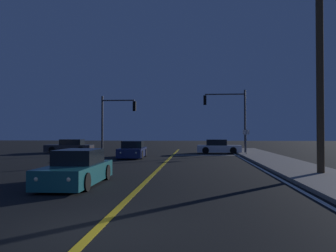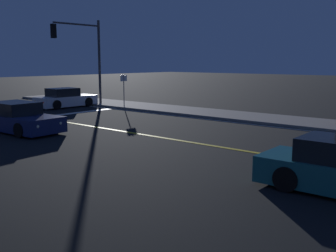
# 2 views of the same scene
# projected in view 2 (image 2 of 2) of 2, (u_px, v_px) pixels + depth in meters

# --- Properties ---
(sidewalk_right) EXTENTS (3.20, 45.66, 0.15)m
(sidewalk_right) POSITION_uv_depth(u_px,v_px,m) (278.00, 120.00, 21.28)
(sidewalk_right) COLOR gray
(sidewalk_right) RESTS_ON ground
(lane_line_center) EXTENTS (0.20, 43.12, 0.01)m
(lane_line_center) POSITION_uv_depth(u_px,v_px,m) (196.00, 143.00, 15.63)
(lane_line_center) COLOR gold
(lane_line_center) RESTS_ON ground
(lane_line_edge_right) EXTENTS (0.16, 43.12, 0.01)m
(lane_line_edge_right) POSITION_uv_depth(u_px,v_px,m) (262.00, 126.00, 19.89)
(lane_line_edge_right) COLOR silver
(lane_line_edge_right) RESTS_ON ground
(stop_bar) EXTENTS (5.87, 0.50, 0.01)m
(stop_bar) POSITION_uv_depth(u_px,v_px,m) (79.00, 113.00, 24.92)
(stop_bar) COLOR silver
(stop_bar) RESTS_ON ground
(car_distant_tail_navy) EXTENTS (2.11, 4.69, 1.34)m
(car_distant_tail_navy) POSITION_uv_depth(u_px,v_px,m) (18.00, 119.00, 18.25)
(car_distant_tail_navy) COLOR navy
(car_distant_tail_navy) RESTS_ON ground
(car_lead_oncoming_white) EXTENTS (4.28, 1.92, 1.34)m
(car_lead_oncoming_white) POSITION_uv_depth(u_px,v_px,m) (65.00, 99.00, 27.83)
(car_lead_oncoming_white) COLOR silver
(car_lead_oncoming_white) RESTS_ON ground
(traffic_signal_near_right) EXTENTS (3.99, 0.28, 6.05)m
(traffic_signal_near_right) POSITION_uv_depth(u_px,v_px,m) (84.00, 49.00, 27.51)
(traffic_signal_near_right) COLOR #38383D
(traffic_signal_near_right) RESTS_ON ground
(street_sign_corner) EXTENTS (0.56, 0.06, 2.30)m
(street_sign_corner) POSITION_uv_depth(u_px,v_px,m) (124.00, 86.00, 26.96)
(street_sign_corner) COLOR slate
(street_sign_corner) RESTS_ON ground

